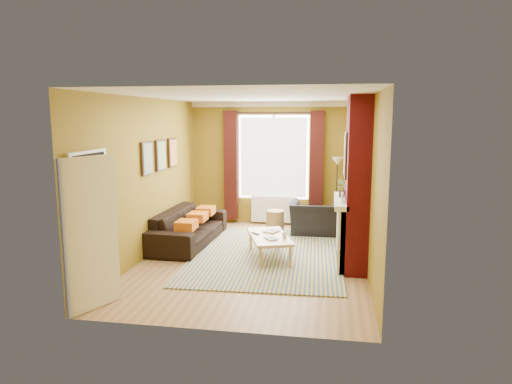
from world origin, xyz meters
TOP-DOWN VIEW (x-y plane):
  - ground at (0.00, 0.00)m, footprint 5.50×5.50m
  - room_walls at (0.63, 0.28)m, footprint 3.82×5.54m
  - striped_rug at (0.20, 0.25)m, footprint 2.74×3.72m
  - sofa at (-1.42, 0.76)m, footprint 1.00×2.35m
  - armchair at (1.01, 1.93)m, footprint 1.08×0.95m
  - coffee_table at (0.26, 0.08)m, footprint 0.98×1.38m
  - wicker_stool at (0.15, 1.90)m, footprint 0.39×0.39m
  - floor_lamp at (1.43, 2.40)m, footprint 0.29×0.29m
  - book_a at (0.25, -0.21)m, footprint 0.28×0.29m
  - book_b at (0.17, 0.39)m, footprint 0.33×0.38m
  - mug at (0.54, -0.04)m, footprint 0.10×0.10m
  - tv_remote at (0.01, 0.14)m, footprint 0.15×0.16m

SIDE VIEW (x-z plane):
  - ground at x=0.00m, z-range 0.00..0.00m
  - striped_rug at x=0.20m, z-range 0.00..0.02m
  - wicker_stool at x=0.15m, z-range 0.00..0.48m
  - sofa at x=-1.42m, z-range 0.00..0.67m
  - armchair at x=1.01m, z-range 0.00..0.70m
  - coffee_table at x=0.26m, z-range 0.16..0.58m
  - book_a at x=0.25m, z-range 0.41..0.44m
  - tv_remote at x=0.01m, z-range 0.41..0.44m
  - book_b at x=0.17m, z-range 0.41..0.44m
  - mug at x=0.54m, z-range 0.41..0.50m
  - floor_lamp at x=1.43m, z-range 0.46..2.06m
  - room_walls at x=0.63m, z-range -0.04..2.80m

